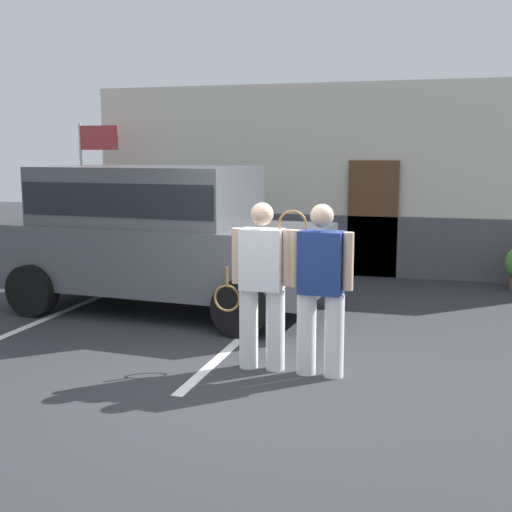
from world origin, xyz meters
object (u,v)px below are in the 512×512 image
Objects in this scene: parked_suv at (157,231)px; tennis_player_man at (262,284)px; tennis_player_woman at (321,287)px; flag_pole at (90,168)px.

parked_suv reaches higher than tennis_player_man.
tennis_player_woman is 0.63× the size of flag_pole.
tennis_player_man is 0.63m from tennis_player_woman.
parked_suv is 3.56m from tennis_player_woman.
tennis_player_man is at bearing -0.31° from tennis_player_woman.
parked_suv is 3.06m from tennis_player_man.
tennis_player_man is 6.88m from flag_pole.
flag_pole is (-5.35, 4.94, 1.03)m from tennis_player_woman.
tennis_player_woman is at bearing -42.74° from flag_pole.
parked_suv is 2.70× the size of tennis_player_woman.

